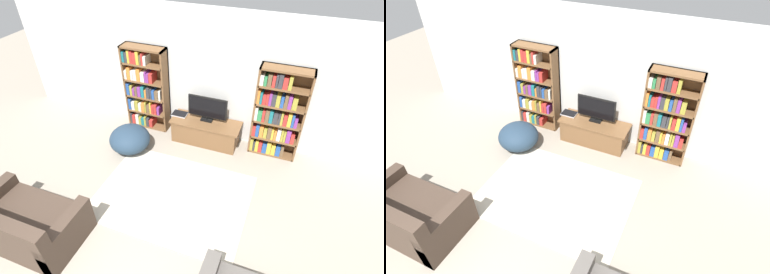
% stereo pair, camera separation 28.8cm
% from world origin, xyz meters
% --- Properties ---
extents(wall_back, '(8.80, 0.06, 2.60)m').
position_xyz_m(wall_back, '(0.00, 4.23, 1.30)').
color(wall_back, silver).
rests_on(wall_back, ground_plane).
extents(bookshelf_left, '(0.90, 0.30, 1.81)m').
position_xyz_m(bookshelf_left, '(-1.40, 4.05, 0.89)').
color(bookshelf_left, brown).
rests_on(bookshelf_left, ground_plane).
extents(bookshelf_right, '(0.90, 0.30, 1.81)m').
position_xyz_m(bookshelf_right, '(1.30, 4.05, 0.87)').
color(bookshelf_right, brown).
rests_on(bookshelf_right, ground_plane).
extents(tv_stand, '(1.41, 0.53, 0.49)m').
position_xyz_m(tv_stand, '(-0.01, 3.91, 0.25)').
color(tv_stand, brown).
rests_on(tv_stand, ground_plane).
extents(television, '(0.79, 0.16, 0.52)m').
position_xyz_m(television, '(-0.01, 3.97, 0.77)').
color(television, black).
rests_on(television, tv_stand).
extents(laptop, '(0.31, 0.23, 0.03)m').
position_xyz_m(laptop, '(-0.60, 3.97, 0.50)').
color(laptop, '#B7B7BC').
rests_on(laptop, tv_stand).
extents(area_rug, '(2.52, 1.84, 0.02)m').
position_xyz_m(area_rug, '(-0.05, 2.28, 0.01)').
color(area_rug, beige).
rests_on(area_rug, ground_plane).
extents(couch_left_sectional, '(1.55, 0.95, 0.86)m').
position_xyz_m(couch_left_sectional, '(-1.70, 0.84, 0.29)').
color(couch_left_sectional, '#423328').
rests_on(couch_left_sectional, ground_plane).
extents(beanbag_ottoman, '(0.80, 0.80, 0.51)m').
position_xyz_m(beanbag_ottoman, '(-1.33, 3.14, 0.25)').
color(beanbag_ottoman, '#23384C').
rests_on(beanbag_ottoman, ground_plane).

